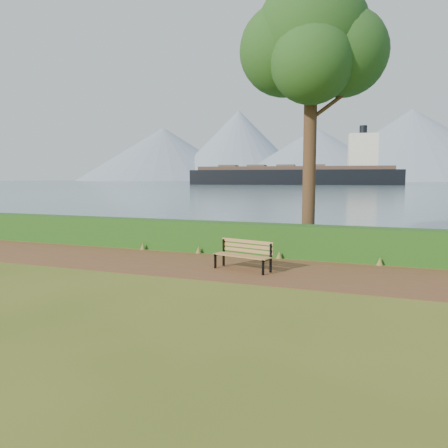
% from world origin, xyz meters
% --- Properties ---
extents(ground, '(140.00, 140.00, 0.00)m').
position_xyz_m(ground, '(0.00, 0.00, 0.00)').
color(ground, '#4D5D1A').
rests_on(ground, ground).
extents(path, '(40.00, 3.40, 0.01)m').
position_xyz_m(path, '(0.00, 0.30, 0.01)').
color(path, brown).
rests_on(path, ground).
extents(hedge, '(32.00, 0.85, 1.00)m').
position_xyz_m(hedge, '(0.00, 2.60, 0.50)').
color(hedge, '#144915').
rests_on(hedge, ground).
extents(water, '(700.00, 510.00, 0.00)m').
position_xyz_m(water, '(0.00, 260.00, 0.01)').
color(water, slate).
rests_on(water, ground).
extents(mountains, '(585.00, 190.00, 70.00)m').
position_xyz_m(mountains, '(-9.17, 406.05, 27.70)').
color(mountains, gray).
rests_on(mountains, ground).
extents(bench, '(1.67, 0.85, 0.81)m').
position_xyz_m(bench, '(1.10, 0.11, 0.46)').
color(bench, black).
rests_on(bench, ground).
extents(tree, '(4.80, 4.00, 9.24)m').
position_xyz_m(tree, '(2.13, 3.89, 6.87)').
color(tree, '#3D2318').
rests_on(tree, ground).
extents(cargo_ship, '(78.14, 22.84, 23.43)m').
position_xyz_m(cargo_ship, '(-26.95, 152.40, 3.49)').
color(cargo_ship, black).
rests_on(cargo_ship, ground).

